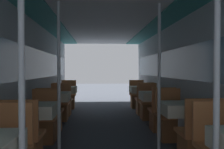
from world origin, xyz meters
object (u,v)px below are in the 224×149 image
object	(u,v)px
chair_left_near_2	(50,118)
chair_left_far_3	(68,100)
chair_left_near_3	(63,105)
dining_table_right_2	(155,98)
chair_right_near_1	(197,144)
support_pole_left_0	(22,86)
chair_right_far_1	(170,124)
chair_right_near_2	(161,117)
dining_table_left_2	(55,99)
support_pole_left_1	(59,78)
chair_left_far_2	(59,109)
chair_right_far_2	(149,108)
dining_table_left_3	(66,91)
chair_left_near_1	(23,147)
dining_table_right_3	(141,91)
support_pole_right_1	(159,78)
dining_table_left_1	(35,113)
dining_table_right_1	(182,111)
support_pole_right_0	(217,85)
chair_left_far_1	(43,126)
chair_right_near_3	(144,105)
chair_right_far_3	(137,99)

from	to	relation	value
chair_left_near_2	chair_left_far_3	world-z (taller)	same
chair_left_near_3	dining_table_right_2	xyz separation A→B (m)	(2.17, -1.20, 0.32)
chair_right_near_1	dining_table_right_2	xyz separation A→B (m)	(-0.00, 2.37, 0.32)
support_pole_left_0	chair_right_far_1	world-z (taller)	support_pole_left_0
chair_left_far_3	chair_right_near_2	world-z (taller)	same
dining_table_left_2	chair_right_near_2	xyz separation A→B (m)	(2.17, -0.59, -0.32)
support_pole_left_1	chair_left_near_3	world-z (taller)	support_pole_left_1
chair_left_far_2	chair_right_far_2	xyz separation A→B (m)	(2.17, 0.00, 0.00)
dining_table_left_3	chair_right_far_1	xyz separation A→B (m)	(2.17, -2.98, -0.32)
chair_left_near_1	chair_right_far_1	distance (m)	2.47
dining_table_right_3	support_pole_right_1	bearing A→B (deg)	-95.58
dining_table_left_1	chair_right_far_2	xyz separation A→B (m)	(2.17, 2.37, -0.32)
support_pole_left_1	dining_table_right_1	distance (m)	1.89
support_pole_right_0	chair_left_far_1	bearing A→B (deg)	127.56
support_pole_left_0	dining_table_left_3	world-z (taller)	support_pole_left_0
chair_left_far_3	chair_right_near_1	distance (m)	5.21
chair_right_near_2	chair_right_far_2	xyz separation A→B (m)	(0.00, 1.17, 0.00)
support_pole_left_0	dining_table_right_3	size ratio (longest dim) A/B	3.04
dining_table_left_3	chair_left_far_3	xyz separation A→B (m)	(-0.00, 0.59, -0.32)
chair_right_far_1	chair_right_near_3	distance (m)	2.40
chair_right_near_1	chair_right_far_2	world-z (taller)	same
chair_left_far_2	chair_right_far_1	distance (m)	2.81
support_pole_left_1	dining_table_left_3	xyz separation A→B (m)	(-0.35, 3.57, -0.51)
chair_right_near_3	chair_right_far_3	size ratio (longest dim) A/B	1.00
chair_left_near_3	chair_right_far_1	world-z (taller)	same
dining_table_left_3	support_pole_right_1	size ratio (longest dim) A/B	0.33
dining_table_right_2	support_pole_left_1	bearing A→B (deg)	-135.61
chair_right_near_1	support_pole_right_1	size ratio (longest dim) A/B	0.40
chair_right_near_1	chair_right_near_2	distance (m)	1.78
chair_left_far_1	chair_right_far_3	xyz separation A→B (m)	(2.17, 3.57, 0.00)
dining_table_left_2	chair_left_far_2	bearing A→B (deg)	90.00
dining_table_left_2	dining_table_right_3	xyz separation A→B (m)	(2.17, 1.78, 0.00)
chair_left_near_1	support_pole_left_1	bearing A→B (deg)	59.24
chair_left_near_3	chair_left_far_3	distance (m)	1.17
dining_table_right_3	support_pole_left_1	bearing A→B (deg)	-117.06
dining_table_left_1	chair_right_far_3	distance (m)	4.70
dining_table_left_2	chair_left_near_1	bearing A→B (deg)	-90.00
chair_right_near_3	dining_table_left_3	bearing A→B (deg)	164.90
support_pole_left_1	support_pole_right_0	size ratio (longest dim) A/B	1.00
dining_table_left_1	chair_right_near_2	distance (m)	2.50
chair_left_near_1	chair_right_far_3	distance (m)	5.21
support_pole_right_1	support_pole_right_0	bearing A→B (deg)	-90.00
chair_left_far_1	chair_right_near_2	distance (m)	2.26
chair_left_near_2	chair_right_far_3	bearing A→B (deg)	53.70
chair_left_far_1	support_pole_right_0	bearing A→B (deg)	127.56
support_pole_left_0	chair_right_near_1	distance (m)	2.33
support_pole_left_0	chair_right_near_2	distance (m)	3.59
dining_table_right_3	chair_right_far_3	bearing A→B (deg)	90.00
dining_table_left_2	chair_right_near_1	xyz separation A→B (m)	(2.17, -2.37, -0.32)
dining_table_left_1	chair_right_far_2	bearing A→B (deg)	47.51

